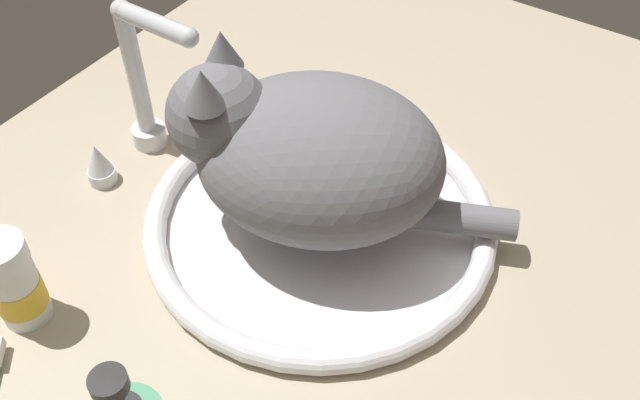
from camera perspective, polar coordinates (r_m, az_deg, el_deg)
countertop at (r=79.17cm, az=-1.84°, el=-1.53°), size 106.80×76.68×3.00cm
sink_basin at (r=75.65cm, az=0.00°, el=-1.54°), size 37.01×37.01×2.42cm
faucet at (r=82.91cm, az=-13.66°, el=8.20°), size 18.67×12.04×19.02cm
cat at (r=69.33cm, az=-1.37°, el=3.79°), size 27.60×33.90×18.62cm
pill_bottle at (r=71.35cm, az=-23.12°, el=-6.13°), size 4.78×4.78×10.08cm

